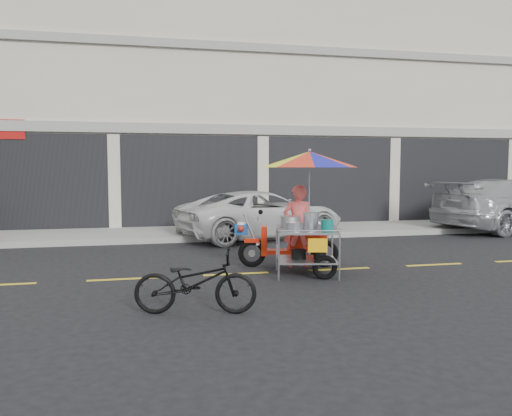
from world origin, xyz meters
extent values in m
plane|color=black|center=(0.00, 0.00, 0.00)|extent=(90.00, 90.00, 0.00)
cube|color=gray|center=(0.00, 5.50, 0.07)|extent=(45.00, 3.00, 0.15)
cube|color=beige|center=(0.00, 10.50, 4.00)|extent=(36.00, 8.00, 8.00)
cube|color=black|center=(0.00, 6.47, 1.45)|extent=(35.28, 0.06, 2.90)
cube|color=gray|center=(0.00, 6.45, 3.10)|extent=(36.00, 0.12, 0.30)
cube|color=gray|center=(0.00, 6.45, 5.60)|extent=(36.00, 0.12, 0.25)
cube|color=gold|center=(0.00, 0.00, 0.00)|extent=(42.00, 0.10, 0.01)
imported|color=silver|center=(-0.50, 4.48, 0.65)|extent=(5.09, 3.47, 1.29)
imported|color=black|center=(-2.96, -2.30, 0.43)|extent=(1.70, 0.88, 0.85)
torus|color=black|center=(-1.59, 0.59, 0.26)|extent=(0.55, 0.22, 0.54)
torus|color=black|center=(-0.20, 0.28, 0.26)|extent=(0.55, 0.22, 0.54)
cylinder|color=#9EA0A5|center=(-1.59, 0.59, 0.26)|extent=(0.14, 0.08, 0.13)
cylinder|color=#9EA0A5|center=(-0.20, 0.28, 0.26)|extent=(0.14, 0.08, 0.13)
cube|color=red|center=(-1.59, 0.59, 0.52)|extent=(0.32, 0.18, 0.08)
cylinder|color=#9EA0A5|center=(-1.59, 0.59, 0.66)|extent=(0.35, 0.12, 0.76)
cube|color=red|center=(-1.35, 0.53, 0.52)|extent=(0.18, 0.34, 0.57)
cube|color=red|center=(-0.94, 0.44, 0.30)|extent=(0.80, 0.42, 0.08)
cube|color=red|center=(-0.52, 0.35, 0.52)|extent=(0.75, 0.39, 0.38)
cube|color=black|center=(-0.62, 0.37, 0.74)|extent=(0.65, 0.35, 0.09)
cylinder|color=#9EA0A5|center=(-1.47, 0.56, 0.95)|extent=(0.15, 0.51, 0.03)
sphere|color=black|center=(-1.38, 0.73, 1.06)|extent=(0.09, 0.09, 0.09)
cylinder|color=white|center=(-1.47, 0.56, 0.45)|extent=(0.14, 0.14, 0.05)
cube|color=navy|center=(-1.79, 0.63, 0.74)|extent=(0.29, 0.26, 0.19)
cylinder|color=white|center=(-1.79, 0.63, 0.85)|extent=(0.18, 0.18, 0.05)
cone|color=red|center=(-1.82, 0.47, 0.76)|extent=(0.21, 0.24, 0.17)
torus|color=black|center=(-0.58, -0.75, 0.21)|extent=(0.44, 0.19, 0.43)
cylinder|color=#9EA0A5|center=(-1.38, -0.67, 0.40)|extent=(0.04, 0.04, 0.80)
cylinder|color=#9EA0A5|center=(-1.20, 0.16, 0.40)|extent=(0.04, 0.04, 0.80)
cylinder|color=#9EA0A5|center=(-0.37, -0.90, 0.40)|extent=(0.04, 0.04, 0.80)
cylinder|color=#9EA0A5|center=(-0.18, -0.07, 0.40)|extent=(0.04, 0.04, 0.80)
cube|color=#9EA0A5|center=(-0.78, -0.37, 0.28)|extent=(1.20, 1.06, 0.03)
cube|color=#9EA0A5|center=(-0.78, -0.37, 0.80)|extent=(1.20, 1.06, 0.04)
cylinder|color=#9EA0A5|center=(-0.87, -0.78, 0.86)|extent=(1.02, 0.25, 0.02)
cylinder|color=#9EA0A5|center=(-0.69, 0.05, 0.86)|extent=(1.02, 0.25, 0.02)
cylinder|color=#9EA0A5|center=(-1.29, -0.26, 0.86)|extent=(0.21, 0.84, 0.02)
cylinder|color=#9EA0A5|center=(-0.27, -0.48, 0.86)|extent=(0.21, 0.84, 0.02)
cylinder|color=#9EA0A5|center=(-0.69, 0.05, 0.28)|extent=(0.19, 0.70, 0.04)
cylinder|color=#9EA0A5|center=(-0.69, 0.05, 0.76)|extent=(0.19, 0.70, 0.04)
cube|color=#F0A709|center=(-0.74, -0.84, 0.61)|extent=(0.33, 0.09, 0.24)
cylinder|color=#B7B7BC|center=(-1.02, -0.12, 0.93)|extent=(0.43, 0.43, 0.21)
cylinder|color=#B7B7BC|center=(-0.64, -0.19, 0.96)|extent=(0.33, 0.33, 0.28)
cylinder|color=#B7B7BC|center=(-0.42, -0.40, 0.90)|extent=(0.26, 0.26, 0.16)
cylinder|color=#B7B7BC|center=(-1.05, -0.48, 0.89)|extent=(0.37, 0.37, 0.14)
cylinder|color=#09665E|center=(-0.51, -0.67, 0.93)|extent=(0.25, 0.25, 0.21)
cylinder|color=black|center=(-0.92, -0.34, 0.38)|extent=(0.32, 0.32, 0.17)
cylinder|color=black|center=(-0.55, -0.42, 0.37)|extent=(0.27, 0.27, 0.15)
cylinder|color=#9EA0A5|center=(-0.71, -0.29, 1.51)|extent=(0.03, 0.03, 1.42)
sphere|color=#9EA0A5|center=(-0.71, -0.29, 2.24)|extent=(0.06, 0.06, 0.06)
imported|color=#E95754|center=(-0.71, 0.39, 0.80)|extent=(0.65, 0.50, 1.60)
camera|label=1|loc=(-3.55, -8.81, 1.94)|focal=35.00mm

